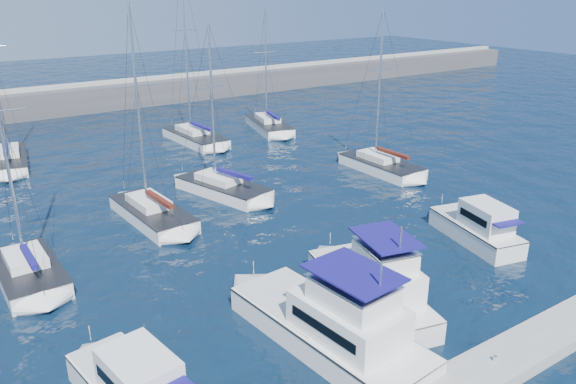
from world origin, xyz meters
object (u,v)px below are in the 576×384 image
motor_yacht_port_inner (335,327)px  sailboat_back_c (269,125)px  sailboat_back_a (8,160)px  sailboat_mid_b (152,213)px  sailboat_back_b (195,137)px  motor_yacht_stbd_inner (374,287)px  motor_yacht_stbd_outer (479,229)px  sailboat_mid_a (29,272)px  sailboat_mid_c (223,188)px  sailboat_mid_e (381,165)px

motor_yacht_port_inner → sailboat_back_c: sailboat_back_c is taller
sailboat_back_a → sailboat_mid_b: bearing=-63.0°
sailboat_back_a → sailboat_back_c: 26.42m
motor_yacht_port_inner → sailboat_back_b: sailboat_back_b is taller
sailboat_back_b → sailboat_back_a: bearing=169.7°
motor_yacht_stbd_inner → motor_yacht_stbd_outer: bearing=23.7°
sailboat_mid_a → sailboat_mid_c: (15.14, 6.11, -0.04)m
sailboat_mid_c → sailboat_back_a: 21.27m
sailboat_mid_b → sailboat_back_a: sailboat_back_a is taller
motor_yacht_stbd_inner → sailboat_back_c: size_ratio=0.69×
sailboat_mid_b → sailboat_back_a: 19.94m
sailboat_back_a → sailboat_back_c: bearing=4.9°
motor_yacht_port_inner → motor_yacht_stbd_inner: same height
sailboat_mid_b → sailboat_mid_e: sailboat_mid_b is taller
motor_yacht_port_inner → sailboat_mid_e: size_ratio=0.76×
sailboat_back_b → motor_yacht_stbd_inner: bearing=-103.6°
motor_yacht_port_inner → sailboat_mid_c: 20.89m
motor_yacht_stbd_outer → sailboat_back_a: sailboat_back_a is taller
sailboat_mid_a → sailboat_back_b: sailboat_back_b is taller
sailboat_mid_e → sailboat_back_a: (-26.68, 19.73, 0.03)m
sailboat_mid_c → sailboat_mid_e: (14.11, -2.58, 0.01)m
sailboat_mid_a → sailboat_mid_b: size_ratio=1.02×
motor_yacht_stbd_inner → sailboat_mid_a: bearing=151.0°
sailboat_mid_a → sailboat_back_a: 23.41m
motor_yacht_stbd_outer → sailboat_mid_c: 19.10m
sailboat_back_c → sailboat_mid_b: bearing=-125.9°
sailboat_mid_e → motor_yacht_stbd_inner: bearing=-135.0°
sailboat_mid_a → sailboat_back_a: sailboat_back_a is taller
sailboat_mid_e → sailboat_back_b: 20.05m
motor_yacht_stbd_outer → sailboat_back_a: (-21.90, 33.82, -0.40)m
motor_yacht_stbd_outer → sailboat_mid_e: 14.88m
motor_yacht_stbd_outer → sailboat_back_c: 32.29m
sailboat_mid_e → motor_yacht_port_inner: bearing=-138.4°
motor_yacht_port_inner → motor_yacht_stbd_outer: 14.76m
motor_yacht_stbd_inner → sailboat_back_a: bearing=120.7°
motor_yacht_stbd_inner → sailboat_mid_a: sailboat_mid_a is taller
motor_yacht_stbd_inner → motor_yacht_stbd_outer: (10.57, 1.99, -0.19)m
sailboat_mid_a → sailboat_back_c: 36.00m
sailboat_mid_c → sailboat_mid_b: bearing=179.8°
sailboat_back_a → sailboat_back_c: size_ratio=1.25×
sailboat_mid_b → sailboat_back_a: bearing=104.1°
sailboat_mid_b → sailboat_back_c: 26.46m
sailboat_mid_a → sailboat_mid_b: bearing=25.0°
motor_yacht_stbd_outer → sailboat_back_b: 32.13m
motor_yacht_port_inner → sailboat_back_c: (18.76, 35.59, -0.63)m
motor_yacht_stbd_inner → sailboat_back_a: size_ratio=0.55×
motor_yacht_port_inner → sailboat_back_a: 38.20m
motor_yacht_stbd_inner → sailboat_mid_a: size_ratio=0.61×
sailboat_back_b → sailboat_back_c: 9.07m
sailboat_mid_c → sailboat_back_a: sailboat_back_a is taller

